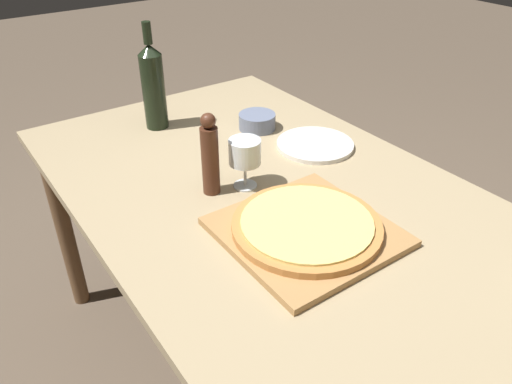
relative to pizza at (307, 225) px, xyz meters
The scene contains 8 objects.
dining_table 0.16m from the pizza, 64.89° to the left, with size 0.96×1.77×0.75m.
cutting_board 0.02m from the pizza, 90.00° to the left, with size 0.38×0.38×0.02m.
pizza is the anchor object (origin of this frame).
wine_bottle 0.77m from the pizza, 91.72° to the left, with size 0.08×0.08×0.35m.
pepper_mill 0.32m from the pizza, 106.00° to the left, with size 0.05×0.05×0.23m.
wine_glass 0.28m from the pizza, 89.00° to the left, with size 0.09×0.09×0.14m.
small_bowl 0.60m from the pizza, 65.96° to the left, with size 0.12×0.12×0.05m.
dinner_plate 0.46m from the pizza, 46.55° to the left, with size 0.24×0.24×0.01m.
Camera 1 is at (-0.69, -0.81, 1.48)m, focal length 35.00 mm.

